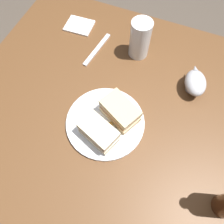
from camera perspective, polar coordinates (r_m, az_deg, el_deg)
The scene contains 13 objects.
ground_plane at distance 1.48m, azimuth 0.88°, elevation -12.69°, with size 6.00×6.00×0.00m, color #4C4238.
dining_table at distance 1.11m, azimuth 1.15°, elevation -8.14°, with size 1.09×0.94×0.77m, color brown.
plate at distance 0.73m, azimuth -1.75°, elevation -2.72°, with size 0.26×0.26×0.01m, color white.
sandwich_half_left at distance 0.67m, azimuth -3.49°, elevation -5.30°, with size 0.13×0.11×0.06m.
sandwich_half_right at distance 0.70m, azimuth 2.11°, elevation 0.19°, with size 0.14×0.12×0.06m.
potato_wedge_front at distance 0.68m, azimuth -1.45°, elevation -7.85°, with size 0.05×0.02×0.02m, color #B77F33.
potato_wedge_middle at distance 0.71m, azimuth 4.67°, elevation -2.48°, with size 0.05×0.02×0.02m, color gold.
potato_wedge_back at distance 0.69m, azimuth -1.15°, elevation -7.30°, with size 0.04×0.02×0.02m, color #B77F33.
potato_wedge_left_edge at distance 0.70m, azimuth -0.10°, elevation -4.95°, with size 0.06×0.02×0.02m, color gold.
pint_glass at distance 0.85m, azimuth 7.18°, elevation 17.80°, with size 0.08×0.08×0.15m.
gravy_boat at distance 0.81m, azimuth 20.76°, elevation 7.17°, with size 0.10×0.13×0.07m.
napkin at distance 1.00m, azimuth -8.47°, elevation 21.25°, with size 0.11×0.09×0.01m, color white.
fork at distance 0.90m, azimuth -3.90°, elevation 15.88°, with size 0.18×0.02×0.01m, color silver.
Camera 1 is at (-0.11, 0.32, 1.44)m, focal length 35.28 mm.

